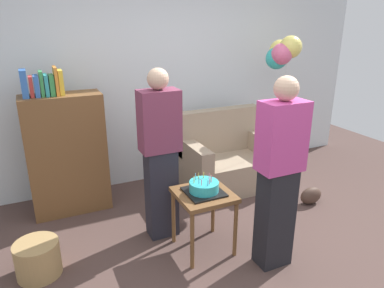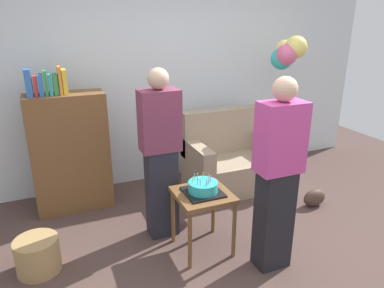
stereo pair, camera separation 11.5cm
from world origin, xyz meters
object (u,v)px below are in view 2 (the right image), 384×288
object	(u,v)px
birthday_cake	(203,188)
person_blowing_candles	(161,155)
balloon_bunch	(287,53)
wicker_basket	(38,255)
couch	(230,161)
bookshelf	(70,150)
side_table	(203,202)
handbag	(314,198)
person_holding_cake	(277,177)

from	to	relation	value
birthday_cake	person_blowing_candles	bearing A→B (deg)	123.09
balloon_bunch	wicker_basket	bearing A→B (deg)	-165.23
couch	wicker_basket	bearing A→B (deg)	-160.21
balloon_bunch	couch	bearing A→B (deg)	177.44
birthday_cake	balloon_bunch	world-z (taller)	balloon_bunch
couch	bookshelf	bearing A→B (deg)	173.66
bookshelf	person_blowing_candles	distance (m)	1.17
side_table	balloon_bunch	bearing A→B (deg)	33.54
handbag	person_holding_cake	bearing A→B (deg)	-147.61
couch	person_holding_cake	distance (m)	1.62
person_holding_cake	handbag	size ratio (longest dim) A/B	5.82
birthday_cake	handbag	size ratio (longest dim) A/B	1.14
person_blowing_candles	wicker_basket	bearing A→B (deg)	-155.29
couch	person_holding_cake	bearing A→B (deg)	-104.96
birthday_cake	balloon_bunch	bearing A→B (deg)	33.54
side_table	handbag	xyz separation A→B (m)	(1.50, 0.24, -0.39)
side_table	person_blowing_candles	size ratio (longest dim) A/B	0.35
person_blowing_candles	handbag	bearing A→B (deg)	12.76
bookshelf	handbag	size ratio (longest dim) A/B	5.64
bookshelf	person_blowing_candles	size ratio (longest dim) A/B	0.97
birthday_cake	bookshelf	bearing A→B (deg)	128.29
couch	side_table	distance (m)	1.37
bookshelf	balloon_bunch	size ratio (longest dim) A/B	0.86
wicker_basket	handbag	world-z (taller)	wicker_basket
person_blowing_candles	balloon_bunch	bearing A→B (deg)	37.21
handbag	balloon_bunch	distance (m)	1.73
couch	person_blowing_candles	distance (m)	1.39
birthday_cake	person_holding_cake	size ratio (longest dim) A/B	0.20
couch	side_table	world-z (taller)	couch
bookshelf	person_holding_cake	world-z (taller)	person_holding_cake
birthday_cake	person_holding_cake	world-z (taller)	person_holding_cake
bookshelf	wicker_basket	size ratio (longest dim) A/B	4.39
person_holding_cake	handbag	distance (m)	1.44
person_holding_cake	couch	bearing A→B (deg)	-104.44
couch	wicker_basket	size ratio (longest dim) A/B	3.06
bookshelf	handbag	world-z (taller)	bookshelf
couch	bookshelf	world-z (taller)	bookshelf
balloon_bunch	bookshelf	bearing A→B (deg)	174.69
wicker_basket	handbag	xyz separation A→B (m)	(2.91, -0.01, -0.05)
bookshelf	person_holding_cake	bearing A→B (deg)	-49.25
handbag	balloon_bunch	size ratio (longest dim) A/B	0.15
person_blowing_candles	person_holding_cake	xyz separation A→B (m)	(0.71, -0.82, 0.00)
birthday_cake	wicker_basket	world-z (taller)	birthday_cake
bookshelf	birthday_cake	xyz separation A→B (m)	(1.00, -1.27, -0.05)
wicker_basket	balloon_bunch	distance (m)	3.41
couch	handbag	bearing A→B (deg)	-51.91
side_table	wicker_basket	bearing A→B (deg)	169.74
birthday_cake	person_blowing_candles	distance (m)	0.51
couch	side_table	bearing A→B (deg)	-128.76
couch	handbag	xyz separation A→B (m)	(0.65, -0.83, -0.24)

